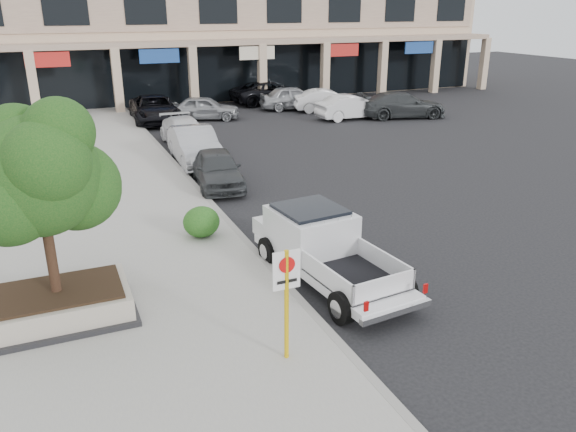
{
  "coord_description": "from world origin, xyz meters",
  "views": [
    {
      "loc": [
        -6.43,
        -11.26,
        6.64
      ],
      "look_at": [
        -0.96,
        1.5,
        1.44
      ],
      "focal_mm": 35.0,
      "sensor_mm": 36.0,
      "label": 1
    }
  ],
  "objects_px": {
    "planter": "(59,304)",
    "pickup_truck": "(330,251)",
    "curb_car_c": "(185,132)",
    "lot_car_a": "(205,108)",
    "curb_car_b": "(195,146)",
    "curb_car_a": "(217,169)",
    "curb_car_d": "(154,109)",
    "planter_tree": "(45,174)",
    "lot_car_e": "(294,98)",
    "lot_car_c": "(402,105)",
    "lot_car_f": "(352,107)",
    "no_parking_sign": "(287,290)",
    "lot_car_d": "(270,92)",
    "lot_car_b": "(327,100)"
  },
  "relations": [
    {
      "from": "curb_car_d",
      "to": "curb_car_b",
      "type": "bearing_deg",
      "value": -87.52
    },
    {
      "from": "lot_car_f",
      "to": "no_parking_sign",
      "type": "bearing_deg",
      "value": 147.84
    },
    {
      "from": "lot_car_c",
      "to": "curb_car_a",
      "type": "bearing_deg",
      "value": 136.07
    },
    {
      "from": "planter_tree",
      "to": "lot_car_f",
      "type": "distance_m",
      "value": 25.86
    },
    {
      "from": "curb_car_b",
      "to": "curb_car_d",
      "type": "height_order",
      "value": "curb_car_b"
    },
    {
      "from": "curb_car_d",
      "to": "lot_car_f",
      "type": "distance_m",
      "value": 12.18
    },
    {
      "from": "curb_car_d",
      "to": "lot_car_b",
      "type": "relative_size",
      "value": 1.28
    },
    {
      "from": "planter_tree",
      "to": "lot_car_a",
      "type": "xyz_separation_m",
      "value": [
        9.25,
        22.01,
        -2.69
      ]
    },
    {
      "from": "pickup_truck",
      "to": "curb_car_a",
      "type": "xyz_separation_m",
      "value": [
        -0.3,
        9.02,
        -0.14
      ]
    },
    {
      "from": "curb_car_a",
      "to": "lot_car_f",
      "type": "xyz_separation_m",
      "value": [
        11.77,
        10.27,
        0.03
      ]
    },
    {
      "from": "curb_car_d",
      "to": "lot_car_c",
      "type": "bearing_deg",
      "value": -14.49
    },
    {
      "from": "planter",
      "to": "curb_car_c",
      "type": "distance_m",
      "value": 17.1
    },
    {
      "from": "curb_car_b",
      "to": "curb_car_d",
      "type": "xyz_separation_m",
      "value": [
        0.16,
        10.43,
        -0.02
      ]
    },
    {
      "from": "lot_car_e",
      "to": "planter_tree",
      "type": "bearing_deg",
      "value": 154.24
    },
    {
      "from": "curb_car_a",
      "to": "lot_car_e",
      "type": "height_order",
      "value": "lot_car_e"
    },
    {
      "from": "lot_car_d",
      "to": "lot_car_f",
      "type": "xyz_separation_m",
      "value": [
        2.53,
        -7.63,
        -0.04
      ]
    },
    {
      "from": "curb_car_c",
      "to": "lot_car_e",
      "type": "bearing_deg",
      "value": 39.09
    },
    {
      "from": "curb_car_b",
      "to": "lot_car_a",
      "type": "relative_size",
      "value": 1.15
    },
    {
      "from": "curb_car_d",
      "to": "planter_tree",
      "type": "bearing_deg",
      "value": -102.12
    },
    {
      "from": "planter_tree",
      "to": "lot_car_a",
      "type": "height_order",
      "value": "planter_tree"
    },
    {
      "from": "planter",
      "to": "lot_car_d",
      "type": "bearing_deg",
      "value": 59.76
    },
    {
      "from": "lot_car_e",
      "to": "lot_car_f",
      "type": "distance_m",
      "value": 5.0
    },
    {
      "from": "no_parking_sign",
      "to": "lot_car_a",
      "type": "bearing_deg",
      "value": 78.16
    },
    {
      "from": "no_parking_sign",
      "to": "pickup_truck",
      "type": "relative_size",
      "value": 0.42
    },
    {
      "from": "curb_car_b",
      "to": "lot_car_c",
      "type": "bearing_deg",
      "value": 23.32
    },
    {
      "from": "planter",
      "to": "lot_car_e",
      "type": "height_order",
      "value": "lot_car_e"
    },
    {
      "from": "curb_car_c",
      "to": "lot_car_b",
      "type": "height_order",
      "value": "lot_car_b"
    },
    {
      "from": "planter_tree",
      "to": "lot_car_b",
      "type": "relative_size",
      "value": 0.9
    },
    {
      "from": "lot_car_d",
      "to": "planter_tree",
      "type": "bearing_deg",
      "value": 143.91
    },
    {
      "from": "lot_car_e",
      "to": "planter",
      "type": "bearing_deg",
      "value": 154.19
    },
    {
      "from": "no_parking_sign",
      "to": "curb_car_d",
      "type": "xyz_separation_m",
      "value": [
        2.33,
        26.0,
        -0.84
      ]
    },
    {
      "from": "curb_car_a",
      "to": "curb_car_d",
      "type": "xyz_separation_m",
      "value": [
        0.23,
        14.16,
        0.07
      ]
    },
    {
      "from": "planter",
      "to": "lot_car_c",
      "type": "xyz_separation_m",
      "value": [
        21.05,
        17.9,
        0.32
      ]
    },
    {
      "from": "curb_car_a",
      "to": "lot_car_c",
      "type": "relative_size",
      "value": 0.77
    },
    {
      "from": "lot_car_b",
      "to": "lot_car_d",
      "type": "relative_size",
      "value": 0.78
    },
    {
      "from": "curb_car_d",
      "to": "lot_car_d",
      "type": "xyz_separation_m",
      "value": [
        9.02,
        3.74,
        0.0
      ]
    },
    {
      "from": "lot_car_c",
      "to": "lot_car_f",
      "type": "height_order",
      "value": "lot_car_c"
    },
    {
      "from": "curb_car_a",
      "to": "curb_car_b",
      "type": "relative_size",
      "value": 0.86
    },
    {
      "from": "no_parking_sign",
      "to": "curb_car_d",
      "type": "relative_size",
      "value": 0.4
    },
    {
      "from": "curb_car_c",
      "to": "planter",
      "type": "bearing_deg",
      "value": -112.62
    },
    {
      "from": "curb_car_c",
      "to": "lot_car_a",
      "type": "distance_m",
      "value": 6.97
    },
    {
      "from": "pickup_truck",
      "to": "lot_car_c",
      "type": "height_order",
      "value": "pickup_truck"
    },
    {
      "from": "planter",
      "to": "lot_car_e",
      "type": "xyz_separation_m",
      "value": [
        15.96,
        23.36,
        0.32
      ]
    },
    {
      "from": "planter",
      "to": "pickup_truck",
      "type": "distance_m",
      "value": 6.47
    },
    {
      "from": "curb_car_d",
      "to": "lot_car_e",
      "type": "relative_size",
      "value": 1.22
    },
    {
      "from": "curb_car_c",
      "to": "lot_car_e",
      "type": "xyz_separation_m",
      "value": [
        9.36,
        7.58,
        0.11
      ]
    },
    {
      "from": "no_parking_sign",
      "to": "curb_car_c",
      "type": "height_order",
      "value": "no_parking_sign"
    },
    {
      "from": "curb_car_b",
      "to": "lot_car_e",
      "type": "distance_m",
      "value": 14.82
    },
    {
      "from": "curb_car_a",
      "to": "curb_car_b",
      "type": "height_order",
      "value": "curb_car_b"
    },
    {
      "from": "curb_car_a",
      "to": "curb_car_c",
      "type": "height_order",
      "value": "curb_car_a"
    }
  ]
}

